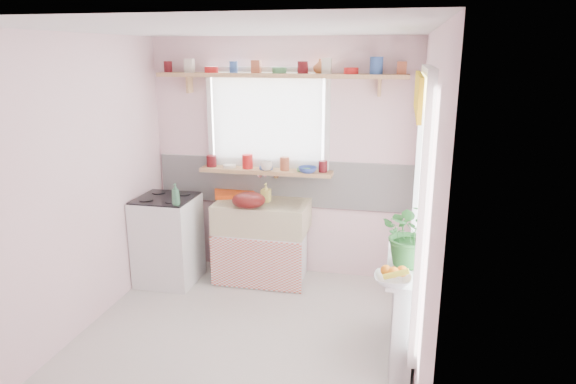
# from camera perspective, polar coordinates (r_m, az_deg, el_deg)

# --- Properties ---
(room) EXTENTS (3.20, 3.20, 3.20)m
(room) POSITION_cam_1_polar(r_m,az_deg,el_deg) (4.58, 5.36, 2.94)
(room) COLOR beige
(room) RESTS_ON ground
(sink_unit) EXTENTS (0.95, 0.65, 1.11)m
(sink_unit) POSITION_cam_1_polar(r_m,az_deg,el_deg) (5.41, -2.88, -5.43)
(sink_unit) COLOR white
(sink_unit) RESTS_ON ground
(cooker) EXTENTS (0.58, 0.58, 0.93)m
(cooker) POSITION_cam_1_polar(r_m,az_deg,el_deg) (5.50, -13.19, -5.14)
(cooker) COLOR white
(cooker) RESTS_ON ground
(radiator_ledge) EXTENTS (0.22, 0.95, 0.78)m
(radiator_ledge) POSITION_cam_1_polar(r_m,az_deg,el_deg) (4.25, 12.61, -12.37)
(radiator_ledge) COLOR white
(radiator_ledge) RESTS_ON ground
(windowsill) EXTENTS (1.40, 0.22, 0.04)m
(windowsill) POSITION_cam_1_polar(r_m,az_deg,el_deg) (5.37, -2.46, 2.34)
(windowsill) COLOR tan
(windowsill) RESTS_ON room
(pine_shelf) EXTENTS (2.52, 0.24, 0.04)m
(pine_shelf) POSITION_cam_1_polar(r_m,az_deg,el_deg) (5.19, -0.98, 12.83)
(pine_shelf) COLOR tan
(pine_shelf) RESTS_ON room
(shelf_crockery) EXTENTS (2.47, 0.11, 0.12)m
(shelf_crockery) POSITION_cam_1_polar(r_m,az_deg,el_deg) (5.19, -0.98, 13.66)
(shelf_crockery) COLOR #590F14
(shelf_crockery) RESTS_ON pine_shelf
(sill_crockery) EXTENTS (1.35, 0.11, 0.12)m
(sill_crockery) POSITION_cam_1_polar(r_m,az_deg,el_deg) (5.36, -2.65, 3.13)
(sill_crockery) COLOR #590F14
(sill_crockery) RESTS_ON windowsill
(dish_tray) EXTENTS (0.51, 0.45, 0.04)m
(dish_tray) POSITION_cam_1_polar(r_m,az_deg,el_deg) (5.56, -5.95, -0.15)
(dish_tray) COLOR #FE5816
(dish_tray) RESTS_ON sink_unit
(colander) EXTENTS (0.34, 0.34, 0.15)m
(colander) POSITION_cam_1_polar(r_m,az_deg,el_deg) (5.10, -4.39, -0.91)
(colander) COLOR #530F0E
(colander) RESTS_ON sink_unit
(jade_plant) EXTENTS (0.52, 0.47, 0.52)m
(jade_plant) POSITION_cam_1_polar(r_m,az_deg,el_deg) (3.97, 13.60, -4.45)
(jade_plant) COLOR #286428
(jade_plant) RESTS_ON radiator_ledge
(fruit_bowl) EXTENTS (0.27, 0.27, 0.07)m
(fruit_bowl) POSITION_cam_1_polar(r_m,az_deg,el_deg) (3.71, 11.57, -9.52)
(fruit_bowl) COLOR silver
(fruit_bowl) RESTS_ON radiator_ledge
(herb_pot) EXTENTS (0.10, 0.07, 0.19)m
(herb_pot) POSITION_cam_1_polar(r_m,az_deg,el_deg) (4.27, 11.81, -5.23)
(herb_pot) COLOR #2B6D2F
(herb_pot) RESTS_ON radiator_ledge
(soap_bottle_sink) EXTENTS (0.09, 0.10, 0.19)m
(soap_bottle_sink) POSITION_cam_1_polar(r_m,az_deg,el_deg) (5.28, -2.47, -0.05)
(soap_bottle_sink) COLOR #D8CC60
(soap_bottle_sink) RESTS_ON sink_unit
(sill_cup) EXTENTS (0.14, 0.14, 0.09)m
(sill_cup) POSITION_cam_1_polar(r_m,az_deg,el_deg) (5.30, -2.39, 2.89)
(sill_cup) COLOR white
(sill_cup) RESTS_ON windowsill
(sill_bowl) EXTENTS (0.23, 0.23, 0.06)m
(sill_bowl) POSITION_cam_1_polar(r_m,az_deg,el_deg) (5.21, 2.19, 2.48)
(sill_bowl) COLOR #30489F
(sill_bowl) RESTS_ON windowsill
(shelf_vase) EXTENTS (0.17, 0.17, 0.14)m
(shelf_vase) POSITION_cam_1_polar(r_m,az_deg,el_deg) (5.17, 3.55, 13.79)
(shelf_vase) COLOR #B76A38
(shelf_vase) RESTS_ON pine_shelf
(cooker_bottle) EXTENTS (0.09, 0.09, 0.21)m
(cooker_bottle) POSITION_cam_1_polar(r_m,az_deg,el_deg) (5.05, -12.38, -0.25)
(cooker_bottle) COLOR #39734F
(cooker_bottle) RESTS_ON cooker
(fruit) EXTENTS (0.20, 0.14, 0.10)m
(fruit) POSITION_cam_1_polar(r_m,az_deg,el_deg) (3.69, 11.72, -8.67)
(fruit) COLOR orange
(fruit) RESTS_ON fruit_bowl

